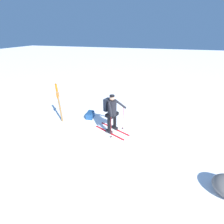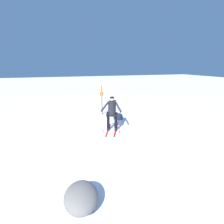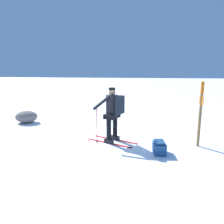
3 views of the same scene
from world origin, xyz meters
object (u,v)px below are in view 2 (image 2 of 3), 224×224
(dropped_backpack, at_px, (118,117))
(trail_marker, at_px, (102,98))
(skier, at_px, (112,111))
(rock_boulder, at_px, (81,197))

(dropped_backpack, relative_size, trail_marker, 0.26)
(skier, xyz_separation_m, dropped_backpack, (-1.40, 0.81, -0.85))
(skier, height_order, rock_boulder, skier)
(skier, height_order, trail_marker, trail_marker)
(skier, relative_size, trail_marker, 0.89)
(skier, bearing_deg, dropped_backpack, 149.99)
(skier, distance_m, rock_boulder, 4.51)
(dropped_backpack, relative_size, rock_boulder, 0.55)
(dropped_backpack, distance_m, trail_marker, 1.72)
(rock_boulder, bearing_deg, trail_marker, 162.46)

